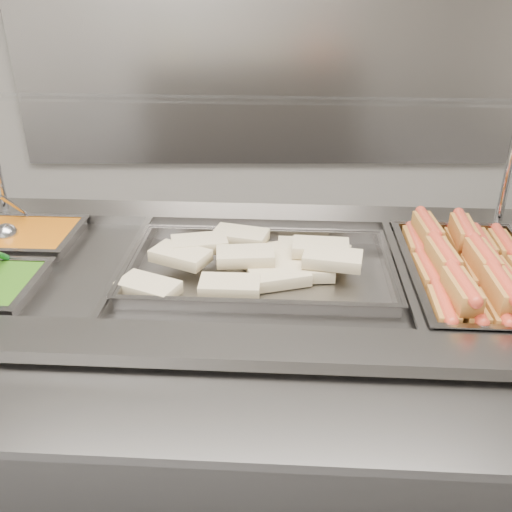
{
  "coord_description": "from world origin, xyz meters",
  "views": [
    {
      "loc": [
        -0.08,
        -1.02,
        1.73
      ],
      "look_at": [
        -0.08,
        0.41,
        0.99
      ],
      "focal_mm": 40.0,
      "sensor_mm": 36.0,
      "label": 1
    }
  ],
  "objects_px": {
    "steam_counter": "(239,394)",
    "pan_hotdogs": "(474,283)",
    "sneeze_guard": "(242,106)",
    "pan_wraps": "(260,272)",
    "ladle": "(7,233)"
  },
  "relations": [
    {
      "from": "ladle",
      "to": "pan_wraps",
      "type": "bearing_deg",
      "value": -13.4
    },
    {
      "from": "sneeze_guard",
      "to": "ladle",
      "type": "distance_m",
      "value": 0.84
    },
    {
      "from": "sneeze_guard",
      "to": "pan_wraps",
      "type": "relative_size",
      "value": 2.37
    },
    {
      "from": "sneeze_guard",
      "to": "steam_counter",
      "type": "bearing_deg",
      "value": -93.46
    },
    {
      "from": "pan_wraps",
      "to": "ladle",
      "type": "relative_size",
      "value": 3.74
    },
    {
      "from": "steam_counter",
      "to": "pan_wraps",
      "type": "distance_m",
      "value": 0.46
    },
    {
      "from": "sneeze_guard",
      "to": "pan_wraps",
      "type": "height_order",
      "value": "sneeze_guard"
    },
    {
      "from": "steam_counter",
      "to": "ladle",
      "type": "height_order",
      "value": "ladle"
    },
    {
      "from": "sneeze_guard",
      "to": "pan_hotdogs",
      "type": "height_order",
      "value": "sneeze_guard"
    },
    {
      "from": "pan_hotdogs",
      "to": "ladle",
      "type": "bearing_deg",
      "value": 170.85
    },
    {
      "from": "steam_counter",
      "to": "pan_hotdogs",
      "type": "bearing_deg",
      "value": -3.46
    },
    {
      "from": "ladle",
      "to": "pan_hotdogs",
      "type": "bearing_deg",
      "value": -9.15
    },
    {
      "from": "sneeze_guard",
      "to": "pan_wraps",
      "type": "distance_m",
      "value": 0.49
    },
    {
      "from": "pan_hotdogs",
      "to": "pan_wraps",
      "type": "height_order",
      "value": "same"
    },
    {
      "from": "ladle",
      "to": "sneeze_guard",
      "type": "bearing_deg",
      "value": 3.86
    }
  ]
}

